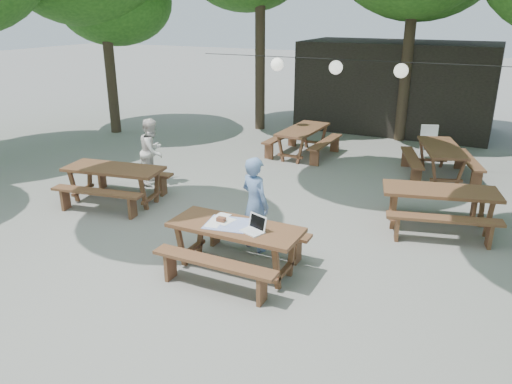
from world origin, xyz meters
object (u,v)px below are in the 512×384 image
object	(u,v)px
picnic_table_nw	(115,184)
second_person	(152,151)
woman	(255,204)
plastic_chair	(429,150)
main_picnic_table	(236,247)

from	to	relation	value
picnic_table_nw	second_person	world-z (taller)	second_person
woman	plastic_chair	world-z (taller)	woman
picnic_table_nw	plastic_chair	xyz separation A→B (m)	(5.35, 6.07, -0.13)
plastic_chair	picnic_table_nw	bearing A→B (deg)	-150.18
woman	plastic_chair	xyz separation A→B (m)	(1.82, 6.72, -0.54)
main_picnic_table	second_person	distance (m)	4.62
plastic_chair	woman	bearing A→B (deg)	-123.96
second_person	plastic_chair	xyz separation A→B (m)	(5.40, 4.71, -0.49)
woman	second_person	xyz separation A→B (m)	(-3.58, 2.00, -0.05)
picnic_table_nw	woman	distance (m)	3.61
picnic_table_nw	main_picnic_table	bearing A→B (deg)	-31.45
main_picnic_table	woman	world-z (taller)	woman
main_picnic_table	second_person	bearing A→B (deg)	142.40
picnic_table_nw	plastic_chair	bearing A→B (deg)	39.17
main_picnic_table	plastic_chair	bearing A→B (deg)	76.87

